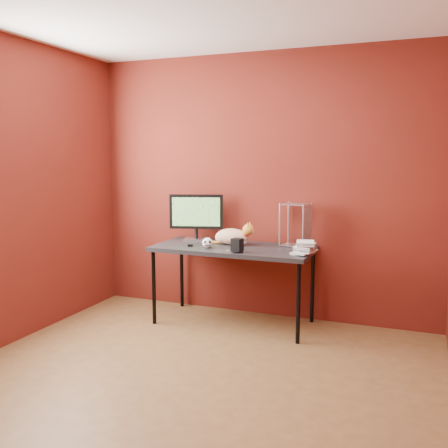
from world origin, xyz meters
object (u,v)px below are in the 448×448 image
at_px(skull_mug, 208,243).
at_px(book_stack, 298,184).
at_px(monitor, 196,215).
at_px(speaker, 237,246).
at_px(desk, 234,252).
at_px(cat, 233,236).

bearing_deg(skull_mug, book_stack, -17.19).
relative_size(monitor, book_stack, 0.43).
height_order(skull_mug, speaker, speaker).
height_order(desk, speaker, speaker).
height_order(desk, book_stack, book_stack).
relative_size(monitor, speaker, 4.16).
height_order(monitor, cat, monitor).
relative_size(cat, skull_mug, 4.64).
distance_m(monitor, skull_mug, 0.49).
distance_m(desk, cat, 0.16).
xyz_separation_m(desk, monitor, (-0.47, 0.18, 0.31)).
height_order(cat, skull_mug, cat).
xyz_separation_m(desk, skull_mug, (-0.20, -0.17, 0.10)).
relative_size(skull_mug, book_stack, 0.09).
bearing_deg(monitor, desk, -38.10).
bearing_deg(book_stack, skull_mug, -174.78).
bearing_deg(desk, monitor, 158.97).
bearing_deg(book_stack, desk, 171.67).
bearing_deg(monitor, speaker, -53.56).
bearing_deg(cat, skull_mug, -117.30).
xyz_separation_m(monitor, speaker, (0.60, -0.45, -0.20)).
relative_size(speaker, book_stack, 0.10).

